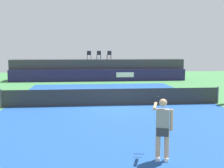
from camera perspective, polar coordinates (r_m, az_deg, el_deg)
ground_plane at (r=19.99m, az=-0.68°, el=-2.54°), size 48.00×48.00×0.00m
court_inner at (r=17.05m, az=0.24°, el=-4.08°), size 12.00×22.00×0.00m
sponsor_wall at (r=30.33m, az=-2.48°, el=1.64°), size 18.00×0.22×1.20m
spectator_platform at (r=32.08m, az=-2.70°, el=2.79°), size 18.00×2.80×2.20m
spectator_chair_far_left at (r=32.01m, az=-4.40°, el=5.63°), size 0.47×0.47×0.89m
spectator_chair_left at (r=32.23m, az=-2.54°, el=5.65°), size 0.46×0.46×0.89m
spectator_chair_center at (r=32.05m, az=-0.54°, el=5.65°), size 0.48×0.48×0.89m
tennis_net at (r=16.97m, az=0.24°, el=-2.51°), size 12.40×0.02×0.95m
net_post_near at (r=17.43m, az=-20.49°, el=-2.60°), size 0.10×0.10×1.00m
net_post_far at (r=18.67m, az=19.53°, el=-1.99°), size 0.10×0.10×1.00m
tennis_player at (r=8.59m, az=9.62°, el=-8.10°), size 0.55×1.24×1.77m
tennis_ball at (r=20.91m, az=-9.53°, el=-2.13°), size 0.07×0.07×0.07m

